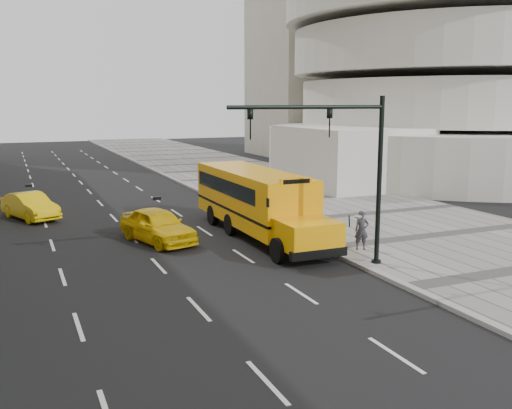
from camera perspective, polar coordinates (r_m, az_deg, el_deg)
name	(u,v)px	position (r m, az deg, el deg)	size (l,w,h in m)	color
ground	(154,236)	(27.15, -10.20, -3.10)	(140.00, 140.00, 0.00)	black
sidewalk_museum	(369,214)	(31.97, 11.20, -0.98)	(12.00, 140.00, 0.15)	gray
curb_museum	(270,224)	(29.04, 1.39, -1.91)	(0.30, 140.00, 0.15)	gray
guggenheim	(416,20)	(57.10, 15.75, 17.29)	(33.20, 42.20, 35.00)	silver
school_bus	(255,197)	(26.71, -0.11, 0.71)	(2.96, 11.56, 3.19)	#F39F07
taxi_near	(158,225)	(25.72, -9.80, -2.07)	(1.82, 4.52, 1.54)	#E9BD08
taxi_far	(30,206)	(32.71, -21.64, -0.15)	(1.48, 4.24, 1.40)	#E9BD08
pedestrian	(362,230)	(23.92, 10.52, -2.55)	(0.59, 0.39, 1.62)	#2D2D34
traffic_signal	(347,161)	(20.75, 9.13, 4.33)	(6.18, 0.36, 6.40)	black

